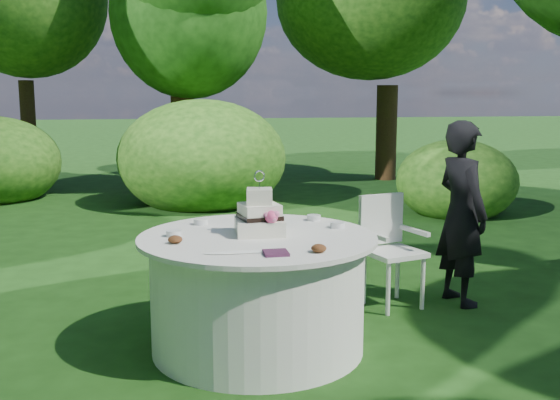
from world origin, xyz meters
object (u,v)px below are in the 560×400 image
(guest, at_px, (462,213))
(chair, at_px, (388,241))
(table, at_px, (258,292))
(cake, at_px, (260,217))
(napkins, at_px, (276,253))

(guest, relative_size, chair, 1.67)
(table, height_order, cake, cake)
(table, distance_m, chair, 1.38)
(chair, bearing_deg, table, -148.03)
(guest, bearing_deg, chair, 73.18)
(chair, bearing_deg, guest, -7.01)
(table, bearing_deg, guest, 20.58)
(napkins, height_order, table, napkins)
(cake, bearing_deg, napkins, -89.51)
(napkins, bearing_deg, cake, 90.49)
(table, height_order, chair, chair)
(napkins, distance_m, chair, 1.71)
(table, distance_m, cake, 0.50)
(table, relative_size, cake, 3.67)
(table, xyz_separation_m, chair, (1.17, 0.73, 0.13))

